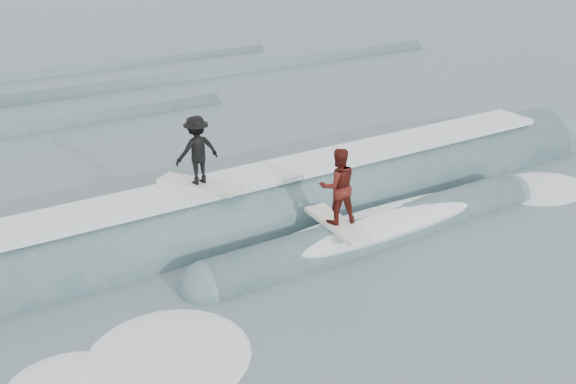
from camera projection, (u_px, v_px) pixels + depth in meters
ground at (356, 286)px, 13.31m from camera, size 160.00×160.00×0.00m
breaking_wave at (282, 219)px, 16.07m from camera, size 23.10×3.99×2.43m
surfer_black at (197, 154)px, 14.50m from camera, size 1.57×1.97×1.69m
surfer_red at (338, 190)px, 14.16m from camera, size 1.00×2.03×1.86m
whitewater at (364, 321)px, 12.16m from camera, size 15.74×8.40×0.10m
far_swells at (110, 93)px, 27.19m from camera, size 36.29×8.65×0.80m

